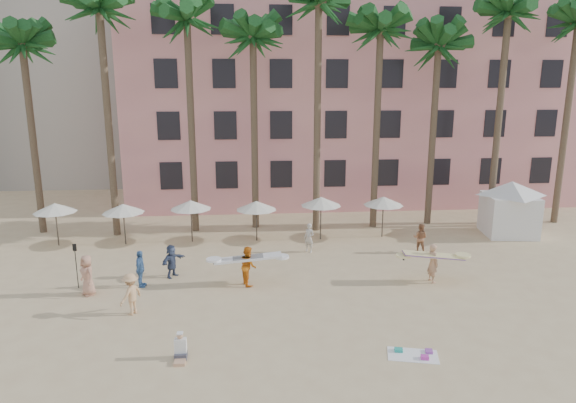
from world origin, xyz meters
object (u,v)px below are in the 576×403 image
at_px(carrier_yellow, 433,261).
at_px(cabana, 510,203).
at_px(pink_hotel, 345,101).
at_px(carrier_white, 248,265).

bearing_deg(carrier_yellow, cabana, 43.84).
relative_size(pink_hotel, cabana, 6.92).
distance_m(carrier_yellow, carrier_white, 9.09).
distance_m(cabana, carrier_white, 18.27).
bearing_deg(pink_hotel, carrier_white, -112.62).
bearing_deg(pink_hotel, carrier_yellow, -88.63).
bearing_deg(cabana, carrier_yellow, -136.16).
bearing_deg(carrier_white, cabana, 22.68).
distance_m(pink_hotel, cabana, 16.94).
relative_size(pink_hotel, carrier_white, 10.61).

